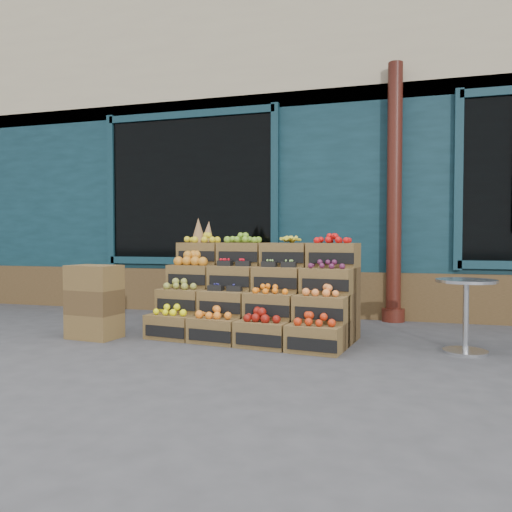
# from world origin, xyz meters

# --- Properties ---
(ground) EXTENTS (60.00, 60.00, 0.00)m
(ground) POSITION_xyz_m (0.00, 0.00, 0.00)
(ground) COLOR #3A3A3D
(ground) RESTS_ON ground
(shop_facade) EXTENTS (12.00, 6.24, 4.80)m
(shop_facade) POSITION_xyz_m (0.00, 5.11, 2.40)
(shop_facade) COLOR #0F2D36
(shop_facade) RESTS_ON ground
(crate_display) EXTENTS (2.15, 1.25, 1.28)m
(crate_display) POSITION_xyz_m (-0.19, 0.63, 0.39)
(crate_display) COLOR brown
(crate_display) RESTS_ON ground
(spare_crates) EXTENTS (0.54, 0.41, 0.76)m
(spare_crates) POSITION_xyz_m (-1.78, 0.10, 0.38)
(spare_crates) COLOR brown
(spare_crates) RESTS_ON ground
(bistro_table) EXTENTS (0.53, 0.53, 0.67)m
(bistro_table) POSITION_xyz_m (1.85, 0.43, 0.42)
(bistro_table) COLOR #ADAEB4
(bistro_table) RESTS_ON ground
(shopkeeper) EXTENTS (0.94, 0.79, 2.19)m
(shopkeeper) POSITION_xyz_m (-1.68, 2.77, 1.10)
(shopkeeper) COLOR #1B612C
(shopkeeper) RESTS_ON ground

